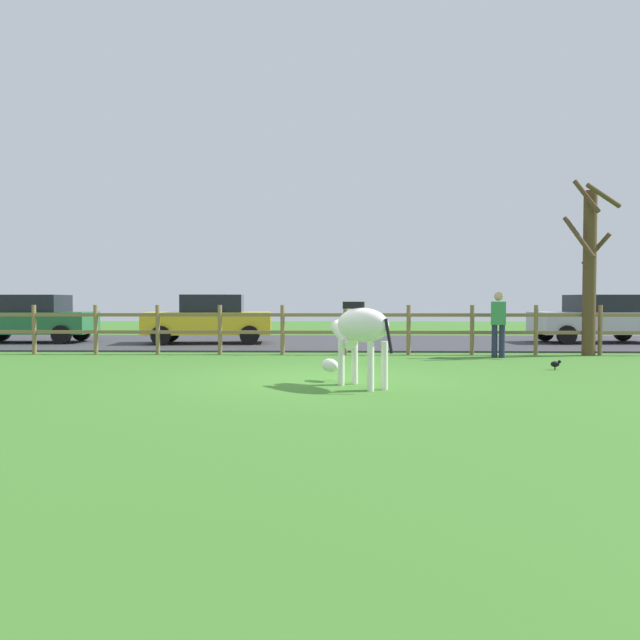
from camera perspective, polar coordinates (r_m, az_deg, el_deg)
name	(u,v)px	position (r m, az deg, el deg)	size (l,w,h in m)	color
ground_plane	(316,379)	(11.14, -0.37, -5.54)	(60.00, 60.00, 0.00)	#3D7528
parking_asphalt	(325,342)	(20.39, 0.44, -2.10)	(28.00, 7.40, 0.05)	#38383D
paddock_fence	(314,327)	(16.07, -0.57, -0.62)	(21.69, 0.11, 1.31)	olive
bare_tree	(590,267)	(17.25, 23.88, 4.51)	(1.30, 1.22, 4.53)	#513A23
zebra	(359,331)	(10.09, 3.69, -1.04)	(1.30, 1.66, 1.41)	white
crow_on_grass	(556,364)	(13.48, 21.15, -3.84)	(0.21, 0.10, 0.20)	black
parked_car_yellow	(210,319)	(19.91, -10.28, 0.13)	(4.14, 2.19, 1.56)	yellow
parked_car_silver	(597,318)	(21.83, 24.49, 0.15)	(4.10, 2.08, 1.56)	#B7BABF
parked_car_green	(31,318)	(22.09, -25.38, 0.15)	(4.08, 2.03, 1.56)	#236B38
visitor_near_fence	(498,321)	(15.83, 16.33, -0.12)	(0.40, 0.31, 1.64)	#232847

